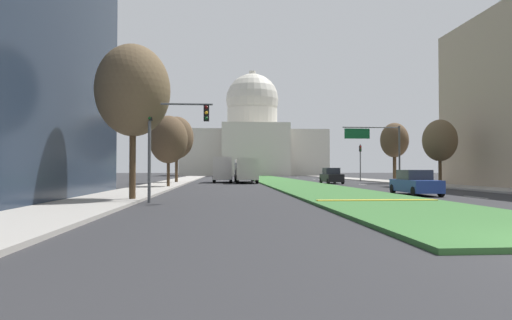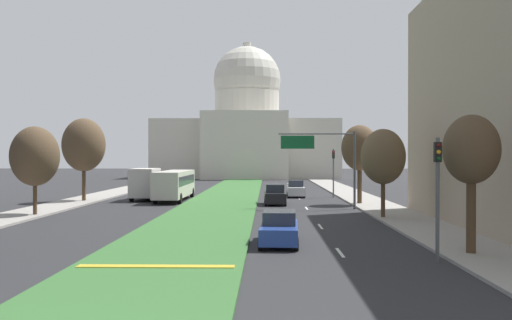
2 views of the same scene
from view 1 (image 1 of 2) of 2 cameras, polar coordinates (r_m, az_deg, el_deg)
ground_plane at (r=61.54m, az=2.79°, el=-2.84°), size 260.00×260.00×0.00m
grass_median at (r=56.28m, az=3.46°, el=-2.92°), size 6.79×95.41×0.14m
median_curb_nose at (r=21.93m, az=16.11°, el=-5.26°), size 6.11×0.50×0.04m
lane_dashes_right at (r=56.87m, az=11.28°, el=-2.94°), size 0.16×64.77×0.01m
sidewalk_left at (r=50.86m, az=-11.47°, el=-3.07°), size 4.00×95.41×0.15m
sidewalk_right at (r=54.88m, az=18.83°, el=-2.89°), size 4.00×95.41×0.15m
capitol_building at (r=113.84m, az=-0.48°, el=2.78°), size 37.64×24.96×28.55m
traffic_light_near_left at (r=21.94m, az=-12.10°, el=4.23°), size 3.34×0.35×5.20m
traffic_light_far_right at (r=60.63m, az=13.99°, el=0.30°), size 0.28×0.35×5.20m
overhead_guide_sign at (r=47.95m, az=16.21°, el=2.36°), size 6.47×0.20×6.50m
street_tree_left_near at (r=23.41m, az=-16.37°, el=9.01°), size 3.90×3.90×8.32m
street_tree_left_mid at (r=39.24m, az=-11.81°, el=2.73°), size 3.50×3.50×6.62m
street_tree_right_mid at (r=42.82m, az=23.70°, el=2.43°), size 3.12×3.12×6.35m
street_tree_left_far at (r=51.68m, az=-10.74°, el=2.98°), size 4.10×4.10×8.08m
street_tree_right_far at (r=52.99m, az=18.29°, el=2.53°), size 3.32×3.32×7.27m
sedan_lead_stopped at (r=29.62m, az=20.80°, el=-2.97°), size 2.10×4.68×1.66m
sedan_midblock at (r=50.41m, az=10.21°, el=-2.19°), size 1.99×4.25×1.86m
sedan_distant at (r=60.21m, az=10.14°, el=-2.05°), size 1.90×4.63×1.82m
box_truck_delivery at (r=53.75m, az=-4.57°, el=-1.28°), size 2.40×6.40×3.20m
city_bus at (r=53.24m, az=-1.43°, el=-1.18°), size 2.62×11.00×2.95m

